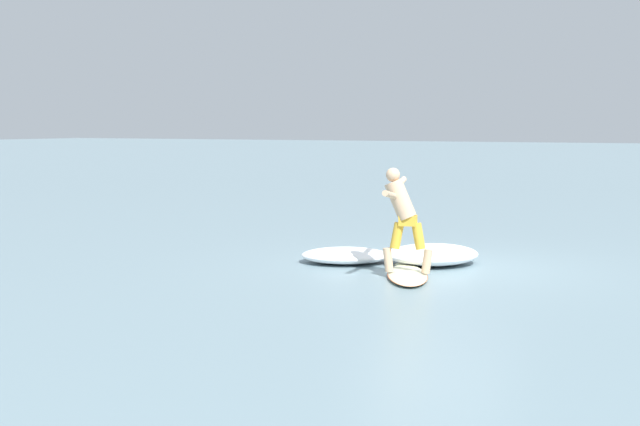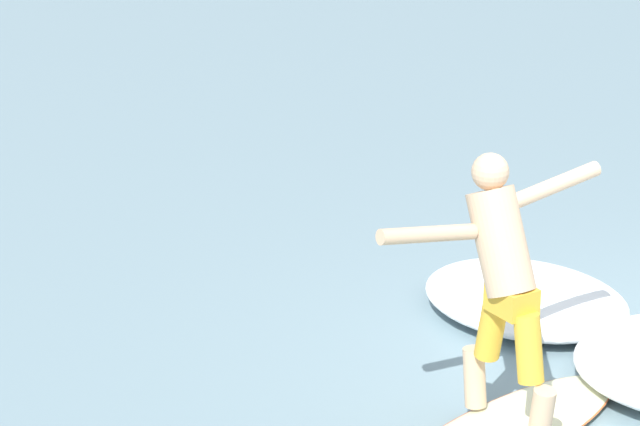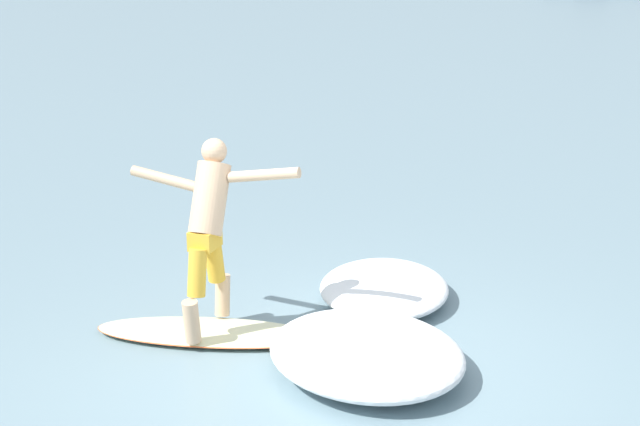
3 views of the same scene
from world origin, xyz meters
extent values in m
plane|color=gray|center=(0.00, 0.00, 0.00)|extent=(200.00, 200.00, 0.00)
ellipsoid|color=beige|center=(-1.17, 0.05, 0.04)|extent=(2.01, 1.35, 0.09)
ellipsoid|color=beige|center=(-0.27, 0.46, 0.04)|extent=(0.38, 0.41, 0.07)
ellipsoid|color=#DB5B2D|center=(-1.17, 0.05, 0.04)|extent=(2.03, 1.37, 0.04)
cone|color=black|center=(-1.89, -0.28, -0.06)|extent=(0.07, 0.07, 0.14)
cone|color=black|center=(-1.70, -0.37, -0.06)|extent=(0.07, 0.07, 0.14)
cone|color=black|center=(-1.84, -0.07, -0.06)|extent=(0.07, 0.07, 0.14)
cylinder|color=#D7AE87|center=(-1.23, 0.34, 0.27)|extent=(0.16, 0.20, 0.38)
cylinder|color=gold|center=(-1.20, 0.21, 0.64)|extent=(0.19, 0.24, 0.41)
cylinder|color=#D7AE87|center=(-1.10, -0.24, 0.27)|extent=(0.16, 0.20, 0.38)
cylinder|color=gold|center=(-1.13, -0.11, 0.64)|extent=(0.19, 0.24, 0.41)
cube|color=gold|center=(-1.17, 0.05, 0.88)|extent=(0.25, 0.30, 0.16)
cylinder|color=#D7AE87|center=(-1.19, 0.17, 1.19)|extent=(0.38, 0.54, 0.65)
sphere|color=#D7AE87|center=(-1.22, 0.28, 1.57)|extent=(0.21, 0.21, 0.21)
cylinder|color=#D7AE87|center=(-1.65, 0.15, 1.30)|extent=(0.63, 0.22, 0.20)
cylinder|color=#D7AE87|center=(-0.77, 0.35, 1.41)|extent=(0.63, 0.23, 0.19)
ellipsoid|color=white|center=(-0.27, 1.54, 0.12)|extent=(1.72, 1.86, 0.25)
ellipsoid|color=white|center=(0.28, 0.19, 0.16)|extent=(2.07, 1.96, 0.32)
camera|label=1|loc=(-13.66, -4.98, 2.34)|focal=50.00mm
camera|label=2|loc=(-4.84, -6.86, 4.33)|focal=85.00mm
camera|label=3|loc=(3.25, -5.37, 3.23)|focal=50.00mm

